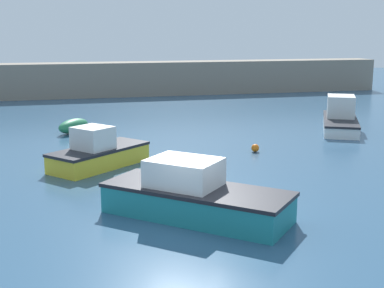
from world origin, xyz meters
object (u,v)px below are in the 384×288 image
(cabin_cruiser_white, at_px, (98,153))
(mooring_buoy_orange, at_px, (255,148))
(motorboat_with_cabin, at_px, (340,118))
(dinghy_near_pier, at_px, (74,126))
(motorboat_grey_hull, at_px, (194,196))

(cabin_cruiser_white, distance_m, mooring_buoy_orange, 7.75)
(motorboat_with_cabin, distance_m, cabin_cruiser_white, 15.74)
(motorboat_with_cabin, distance_m, mooring_buoy_orange, 8.36)
(dinghy_near_pier, bearing_deg, motorboat_with_cabin, 121.07)
(mooring_buoy_orange, bearing_deg, motorboat_with_cabin, 32.32)
(dinghy_near_pier, xyz_separation_m, cabin_cruiser_white, (0.79, -8.32, 0.22))
(dinghy_near_pier, xyz_separation_m, motorboat_grey_hull, (3.26, -15.43, 0.28))
(dinghy_near_pier, height_order, cabin_cruiser_white, cabin_cruiser_white)
(dinghy_near_pier, relative_size, motorboat_with_cabin, 0.38)
(cabin_cruiser_white, relative_size, mooring_buoy_orange, 12.21)
(cabin_cruiser_white, bearing_deg, dinghy_near_pier, 55.51)
(cabin_cruiser_white, bearing_deg, mooring_buoy_orange, -31.39)
(motorboat_with_cabin, xyz_separation_m, mooring_buoy_orange, (-7.05, -4.46, -0.49))
(motorboat_grey_hull, distance_m, motorboat_with_cabin, 17.65)
(motorboat_grey_hull, height_order, cabin_cruiser_white, motorboat_grey_hull)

